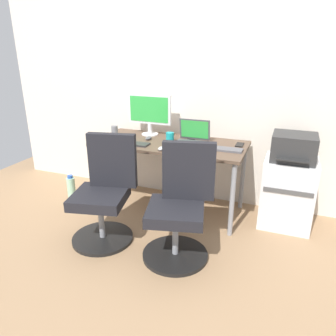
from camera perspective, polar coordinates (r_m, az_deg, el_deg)
ground_plane at (r=3.50m, az=0.30°, el=-7.06°), size 5.28×5.28×0.00m
back_wall at (r=3.51m, az=2.88°, el=15.26°), size 4.40×0.04×2.60m
desk at (r=3.25m, az=0.32°, el=3.38°), size 1.51×0.69×0.73m
office_chair_left at (r=2.87m, az=-11.12°, el=-4.57°), size 0.54×0.54×0.94m
office_chair_right at (r=2.60m, az=2.14°, el=-7.02°), size 0.54×0.54×0.94m
side_cabinet at (r=3.26m, az=20.33°, el=-4.14°), size 0.47×0.42×0.66m
printer at (r=3.11m, az=21.34°, el=3.42°), size 0.38×0.40×0.24m
water_bottle_on_floor at (r=3.75m, az=-16.69°, el=-3.58°), size 0.09×0.09×0.31m
desktop_monitor at (r=3.46m, az=-3.30°, el=9.90°), size 0.48×0.18×0.43m
open_laptop at (r=3.19m, az=4.32°, el=5.36°), size 0.31×0.26×0.23m
keyboard_by_monitor at (r=3.17m, az=-6.35°, el=4.33°), size 0.34×0.12×0.02m
keyboard_by_laptop at (r=3.02m, az=9.85°, el=3.31°), size 0.34×0.12×0.02m
mouse_by_monitor at (r=2.97m, az=-1.18°, el=3.47°), size 0.06×0.10×0.03m
mouse_by_laptop at (r=3.32m, az=-3.48°, el=5.29°), size 0.06×0.10×0.03m
coffee_mug at (r=3.24m, az=0.33°, el=5.49°), size 0.08×0.08×0.09m
pen_cup at (r=3.52m, az=-9.41°, el=6.55°), size 0.07×0.07×0.10m
phone_near_monitor at (r=3.38m, az=4.38°, el=5.35°), size 0.07×0.14×0.01m
phone_near_laptop at (r=3.20m, az=12.56°, el=4.03°), size 0.07×0.14×0.01m
notebook at (r=2.92m, az=4.26°, el=3.02°), size 0.21×0.15×0.03m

